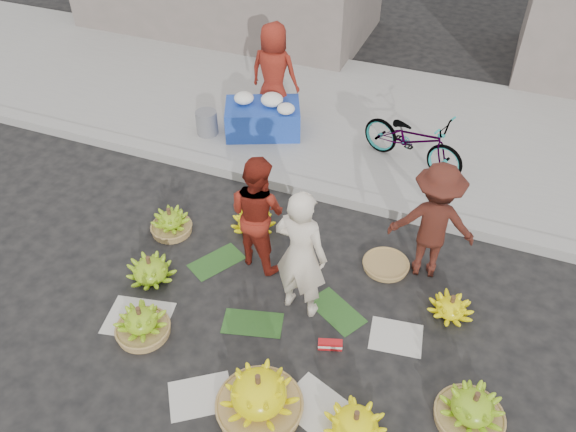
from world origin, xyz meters
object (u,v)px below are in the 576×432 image
at_px(banana_bunch_4, 472,409).
at_px(vendor_cream, 301,255).
at_px(bicycle, 413,139).
at_px(flower_table, 263,117).
at_px(banana_bunch_0, 150,270).

bearing_deg(banana_bunch_4, vendor_cream, 160.00).
height_order(banana_bunch_4, bicycle, bicycle).
xyz_separation_m(banana_bunch_4, flower_table, (-3.73, 3.75, 0.21)).
xyz_separation_m(banana_bunch_0, banana_bunch_4, (3.73, -0.46, 0.03)).
xyz_separation_m(vendor_cream, flower_table, (-1.77, 3.04, -0.42)).
distance_m(banana_bunch_4, flower_table, 5.29).
bearing_deg(bicycle, flower_table, 108.63).
xyz_separation_m(banana_bunch_4, vendor_cream, (-1.96, 0.71, 0.62)).
height_order(banana_bunch_4, vendor_cream, vendor_cream).
relative_size(flower_table, bicycle, 0.83).
xyz_separation_m(flower_table, bicycle, (2.33, -0.00, 0.15)).
bearing_deg(flower_table, vendor_cream, -83.32).
relative_size(banana_bunch_0, banana_bunch_4, 0.90).
bearing_deg(banana_bunch_4, bicycle, 110.41).
relative_size(banana_bunch_4, bicycle, 0.45).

